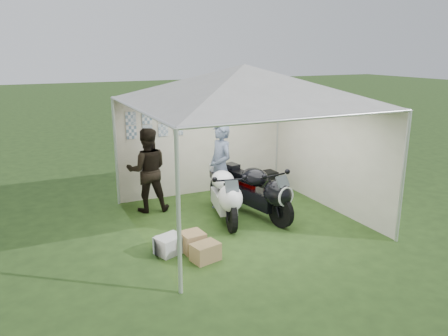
{
  "coord_description": "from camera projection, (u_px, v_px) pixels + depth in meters",
  "views": [
    {
      "loc": [
        -3.73,
        -7.12,
        3.25
      ],
      "look_at": [
        -0.24,
        0.35,
        1.01
      ],
      "focal_mm": 35.0,
      "sensor_mm": 36.0,
      "label": 1
    }
  ],
  "objects": [
    {
      "name": "motorcycle_black",
      "position": [
        260.0,
        190.0,
        8.6
      ],
      "size": [
        0.7,
        2.04,
        1.01
      ],
      "rotation": [
        0.0,
        0.0,
        0.2
      ],
      "color": "black",
      "rests_on": "ground"
    },
    {
      "name": "person_blue_jacket",
      "position": [
        221.0,
        168.0,
        8.92
      ],
      "size": [
        0.49,
        0.7,
        1.83
      ],
      "primitive_type": "imported",
      "rotation": [
        0.0,
        0.0,
        -1.5
      ],
      "color": "slate",
      "rests_on": "ground"
    },
    {
      "name": "canopy_tent",
      "position": [
        243.0,
        88.0,
        7.95
      ],
      "size": [
        5.66,
        5.66,
        3.0
      ],
      "color": "silver",
      "rests_on": "ground"
    },
    {
      "name": "crate_2",
      "position": [
        167.0,
        243.0,
        7.31
      ],
      "size": [
        0.36,
        0.31,
        0.24
      ],
      "primitive_type": "cube",
      "rotation": [
        0.0,
        0.0,
        0.14
      ],
      "color": "#B0B4BA",
      "rests_on": "ground"
    },
    {
      "name": "equipment_box",
      "position": [
        267.0,
        181.0,
        10.43
      ],
      "size": [
        0.46,
        0.38,
        0.44
      ],
      "primitive_type": "cube",
      "rotation": [
        0.0,
        0.0,
        0.06
      ],
      "color": "black",
      "rests_on": "ground"
    },
    {
      "name": "ground",
      "position": [
        243.0,
        220.0,
        8.6
      ],
      "size": [
        80.0,
        80.0,
        0.0
      ],
      "primitive_type": "plane",
      "color": "#253E17",
      "rests_on": "ground"
    },
    {
      "name": "crate_3",
      "position": [
        205.0,
        252.0,
        6.93
      ],
      "size": [
        0.49,
        0.4,
        0.29
      ],
      "primitive_type": "cube",
      "rotation": [
        0.0,
        0.0,
        0.22
      ],
      "color": "olive",
      "rests_on": "ground"
    },
    {
      "name": "person_dark_jacket",
      "position": [
        147.0,
        170.0,
        8.91
      ],
      "size": [
        0.96,
        0.82,
        1.74
      ],
      "primitive_type": "imported",
      "rotation": [
        0.0,
        0.0,
        2.93
      ],
      "color": "black",
      "rests_on": "ground"
    },
    {
      "name": "crate_0",
      "position": [
        170.0,
        245.0,
        7.18
      ],
      "size": [
        0.53,
        0.48,
        0.29
      ],
      "primitive_type": "cube",
      "rotation": [
        0.0,
        0.0,
        0.36
      ],
      "color": "#B7BBC0",
      "rests_on": "ground"
    },
    {
      "name": "motorcycle_white",
      "position": [
        224.0,
        193.0,
        8.47
      ],
      "size": [
        0.73,
        1.98,
        0.99
      ],
      "rotation": [
        0.0,
        0.0,
        -0.22
      ],
      "color": "black",
      "rests_on": "ground"
    },
    {
      "name": "paddock_stand",
      "position": [
        231.0,
        197.0,
        9.43
      ],
      "size": [
        0.48,
        0.35,
        0.32
      ],
      "primitive_type": "cube",
      "rotation": [
        0.0,
        0.0,
        0.2
      ],
      "color": "#1947B2",
      "rests_on": "ground"
    },
    {
      "name": "crate_1",
      "position": [
        193.0,
        242.0,
        7.25
      ],
      "size": [
        0.4,
        0.4,
        0.33
      ],
      "primitive_type": "cube",
      "rotation": [
        0.0,
        0.0,
        0.1
      ],
      "color": "olive",
      "rests_on": "ground"
    }
  ]
}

